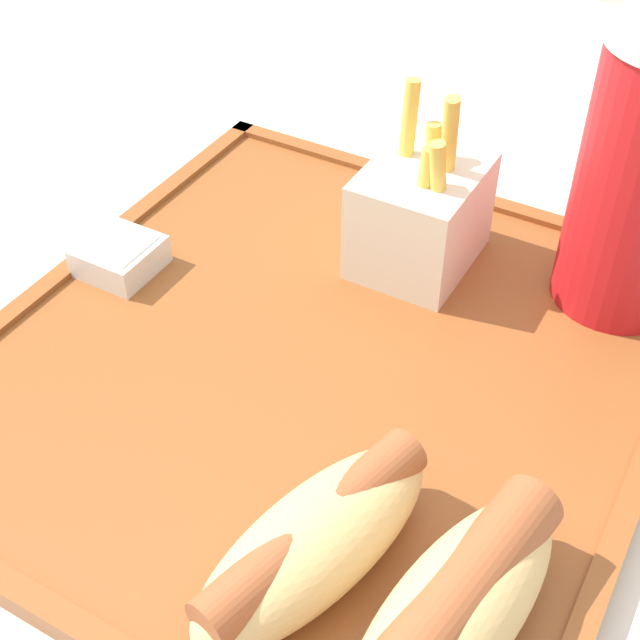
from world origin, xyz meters
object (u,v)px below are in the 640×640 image
Objects in this scene: hot_dog_near at (315,541)px; sauce_cup_mayo at (120,255)px; hot_dog_far at (456,608)px; fries_carton at (421,213)px.

sauce_cup_mayo is at bearing -121.06° from hot_dog_near.
hot_dog_far is 1.21× the size of fries_carton.
fries_carton is at bearing 122.50° from sauce_cup_mayo.
hot_dog_far reaches higher than hot_dog_near.
hot_dog_far is 0.25m from fries_carton.
sauce_cup_mayo is at bearing -57.50° from fries_carton.
hot_dog_far is 0.99× the size of hot_dog_near.
hot_dog_far is at bearing 90.00° from hot_dog_near.
hot_dog_near is 1.23× the size of fries_carton.
fries_carton reaches higher than sauce_cup_mayo.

